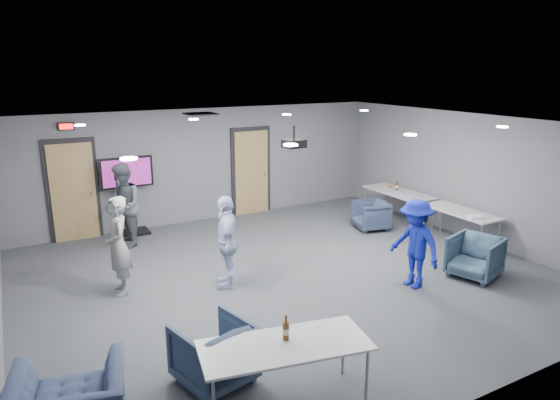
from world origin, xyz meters
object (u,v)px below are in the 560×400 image
bottle_front (286,331)px  tv_stand (128,191)px  person_b (123,206)px  chair_front_a (214,353)px  table_right_a (399,193)px  person_c (227,242)px  person_a (118,246)px  table_right_b (461,213)px  person_d (415,244)px  projector (294,143)px  chair_right_a (371,215)px  chair_right_c (475,257)px  table_front_left (285,348)px  bottle_right (397,186)px

bottle_front → tv_stand: 6.67m
person_b → chair_front_a: 5.28m
chair_front_a → table_right_a: 7.39m
person_c → chair_front_a: person_c is taller
person_a → table_right_b: size_ratio=0.98×
bottle_front → tv_stand: tv_stand is taller
chair_front_a → bottle_front: size_ratio=2.79×
person_a → bottle_front: bearing=17.9°
person_b → chair_front_a: person_b is taller
person_d → projector: size_ratio=4.27×
chair_right_a → person_c: bearing=-60.2°
person_a → table_right_b: person_a is taller
person_d → table_right_b: 2.58m
chair_right_c → table_right_b: size_ratio=0.49×
person_a → table_right_a: 6.79m
chair_right_c → projector: size_ratio=2.28×
person_c → bottle_front: person_c is taller
person_c → table_right_b: bearing=107.5°
person_b → tv_stand: same height
bottle_front → projector: (1.76, 2.83, 1.57)m
person_c → table_right_a: bearing=128.5°
person_a → chair_right_c: 6.14m
bottle_front → chair_right_c: bearing=15.8°
person_a → person_c: size_ratio=1.03×
person_a → table_front_left: 3.89m
chair_right_a → tv_stand: 5.48m
person_c → table_front_left: 3.23m
person_a → table_front_left: bearing=16.8°
person_b → bottle_right: 6.35m
bottle_right → tv_stand: size_ratio=0.15×
chair_right_c → person_a: bearing=-130.2°
person_a → table_right_a: size_ratio=0.89×
tv_stand → projector: bearing=-62.8°
chair_right_a → bottle_front: (-4.71, -4.33, 0.51)m
table_right_b → tv_stand: 7.16m
chair_front_a → person_c: bearing=-129.9°
table_front_left → tv_stand: (-0.15, 6.75, 0.30)m
person_a → table_right_b: (6.74, -1.05, -0.14)m
person_b → table_right_b: size_ratio=1.04×
person_a → person_b: bearing=168.0°
bottle_right → person_c: bearing=-163.0°
table_right_b → tv_stand: bearing=55.6°
person_c → bottle_right: person_c is taller
person_b → person_c: 3.04m
chair_right_c → table_right_a: size_ratio=0.44×
table_right_b → projector: projector is taller
table_right_a → table_right_b: size_ratio=1.11×
person_a → chair_front_a: bearing=10.6°
chair_right_a → bottle_right: size_ratio=2.77×
chair_right_c → projector: bearing=-135.7°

